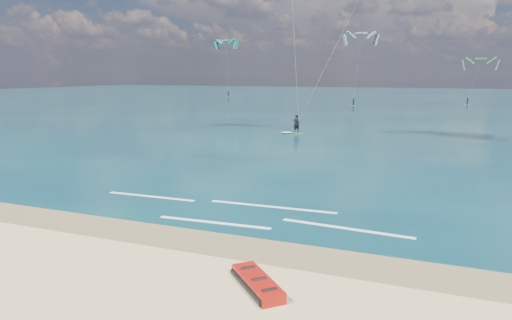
% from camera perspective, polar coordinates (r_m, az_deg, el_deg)
% --- Properties ---
extents(ground, '(320.00, 320.00, 0.00)m').
position_cam_1_polar(ground, '(52.48, 13.33, 3.59)').
color(ground, tan).
rests_on(ground, ground).
extents(wet_sand_strip, '(320.00, 2.40, 0.01)m').
position_cam_1_polar(wet_sand_strip, '(17.48, -4.89, -10.28)').
color(wet_sand_strip, olive).
rests_on(wet_sand_strip, ground).
extents(sea, '(320.00, 200.00, 0.04)m').
position_cam_1_polar(sea, '(115.99, 17.97, 7.13)').
color(sea, '#0A2A3A').
rests_on(sea, ground).
extents(packed_kite_mid, '(2.60, 2.63, 0.39)m').
position_cam_1_polar(packed_kite_mid, '(14.05, 0.15, -15.73)').
color(packed_kite_mid, '#AD140C').
rests_on(packed_kite_mid, ground).
extents(kitesurfer_main, '(13.10, 6.40, 19.82)m').
position_cam_1_polar(kitesurfer_main, '(45.33, 7.36, 15.74)').
color(kitesurfer_main, '#BAC817').
rests_on(kitesurfer_main, sea).
extents(shoreline_foam, '(15.50, 3.59, 0.01)m').
position_cam_1_polar(shoreline_foam, '(20.91, -1.43, -6.56)').
color(shoreline_foam, white).
rests_on(shoreline_foam, ground).
extents(distant_kites, '(65.56, 26.89, 14.81)m').
position_cam_1_polar(distant_kites, '(102.21, 8.20, 10.75)').
color(distant_kites, teal).
rests_on(distant_kites, ground).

